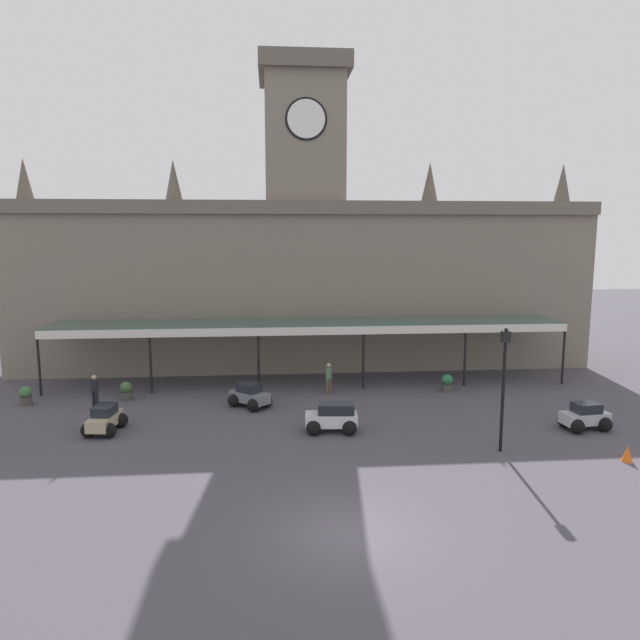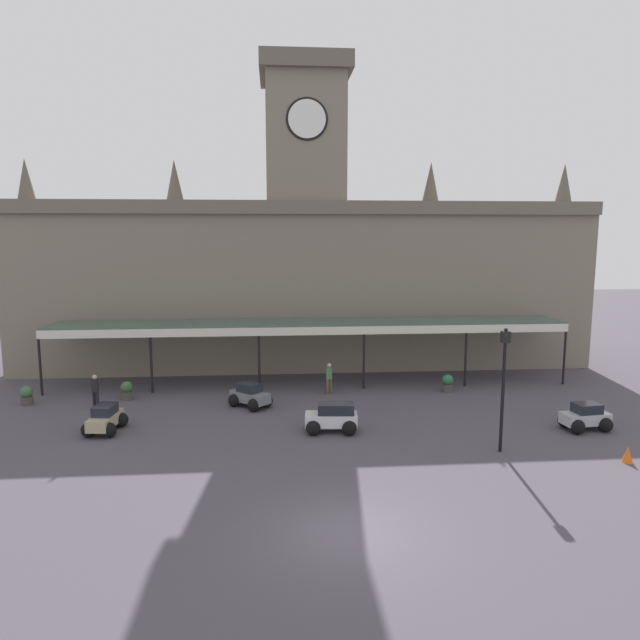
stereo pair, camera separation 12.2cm
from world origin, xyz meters
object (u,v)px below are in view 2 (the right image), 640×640
at_px(car_silver_sedan, 585,419).
at_px(traffic_cone, 628,454).
at_px(planter_by_canopy, 27,395).
at_px(victorian_lamppost, 504,376).
at_px(pedestrian_beside_cars, 329,377).
at_px(planter_forecourt_centre, 127,390).
at_px(car_beige_sedan, 105,420).
at_px(planter_near_kerb, 448,383).
at_px(pedestrian_crossing_forecourt, 95,390).
at_px(car_white_estate, 332,419).
at_px(car_grey_sedan, 250,397).

height_order(car_silver_sedan, traffic_cone, car_silver_sedan).
bearing_deg(planter_by_canopy, victorian_lamppost, -20.63).
xyz_separation_m(pedestrian_beside_cars, planter_forecourt_centre, (-10.59, -0.28, -0.42)).
xyz_separation_m(car_beige_sedan, planter_near_kerb, (16.77, 5.06, -0.01)).
relative_size(planter_forecourt_centre, planter_near_kerb, 1.00).
relative_size(pedestrian_beside_cars, traffic_cone, 2.70).
height_order(car_silver_sedan, pedestrian_crossing_forecourt, pedestrian_crossing_forecourt).
height_order(car_beige_sedan, victorian_lamppost, victorian_lamppost).
bearing_deg(planter_by_canopy, car_white_estate, -19.25).
height_order(pedestrian_beside_cars, planter_by_canopy, pedestrian_beside_cars).
height_order(car_grey_sedan, planter_near_kerb, car_grey_sedan).
height_order(car_white_estate, planter_forecourt_centre, car_white_estate).
relative_size(pedestrian_beside_cars, planter_near_kerb, 1.74).
distance_m(pedestrian_crossing_forecourt, planter_by_canopy, 3.75).
relative_size(traffic_cone, planter_forecourt_centre, 0.64).
bearing_deg(planter_near_kerb, planter_by_canopy, -178.34).
bearing_deg(car_silver_sedan, car_beige_sedan, 176.11).
height_order(pedestrian_crossing_forecourt, planter_by_canopy, pedestrian_crossing_forecourt).
xyz_separation_m(car_white_estate, pedestrian_beside_cars, (0.44, 6.02, 0.34)).
distance_m(car_white_estate, car_grey_sedan, 5.40).
bearing_deg(car_silver_sedan, pedestrian_beside_cars, 148.06).
bearing_deg(pedestrian_beside_cars, planter_near_kerb, -1.47).
xyz_separation_m(car_grey_sedan, car_silver_sedan, (14.81, -4.56, 0.00)).
distance_m(pedestrian_crossing_forecourt, pedestrian_beside_cars, 11.87).
bearing_deg(pedestrian_beside_cars, traffic_cone, -44.86).
distance_m(car_white_estate, car_silver_sedan, 11.13).
relative_size(car_silver_sedan, planter_by_canopy, 2.23).
height_order(car_beige_sedan, traffic_cone, car_beige_sedan).
relative_size(pedestrian_crossing_forecourt, victorian_lamppost, 0.34).
height_order(car_beige_sedan, car_silver_sedan, same).
bearing_deg(pedestrian_beside_cars, planter_by_canopy, -177.03).
distance_m(car_silver_sedan, traffic_cone, 3.64).
xyz_separation_m(pedestrian_crossing_forecourt, victorian_lamppost, (17.71, -7.21, 2.17)).
relative_size(car_white_estate, car_silver_sedan, 1.08).
relative_size(car_silver_sedan, planter_near_kerb, 2.23).
height_order(pedestrian_crossing_forecourt, pedestrian_beside_cars, same).
bearing_deg(traffic_cone, planter_forecourt_centre, 154.47).
relative_size(pedestrian_beside_cars, planter_forecourt_centre, 1.74).
bearing_deg(planter_near_kerb, car_silver_sedan, -57.18).
distance_m(pedestrian_crossing_forecourt, planter_near_kerb, 18.30).
height_order(pedestrian_beside_cars, planter_near_kerb, pedestrian_beside_cars).
bearing_deg(pedestrian_beside_cars, victorian_lamppost, -56.03).
relative_size(car_beige_sedan, car_grey_sedan, 0.96).
xyz_separation_m(pedestrian_beside_cars, traffic_cone, (10.31, -10.26, -0.60)).
xyz_separation_m(car_silver_sedan, pedestrian_beside_cars, (-10.67, 6.65, 0.41)).
relative_size(pedestrian_crossing_forecourt, pedestrian_beside_cars, 1.00).
bearing_deg(victorian_lamppost, pedestrian_beside_cars, 123.97).
bearing_deg(victorian_lamppost, planter_near_kerb, 86.48).
bearing_deg(pedestrian_beside_cars, car_grey_sedan, -153.27).
distance_m(victorian_lamppost, planter_by_canopy, 22.95).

